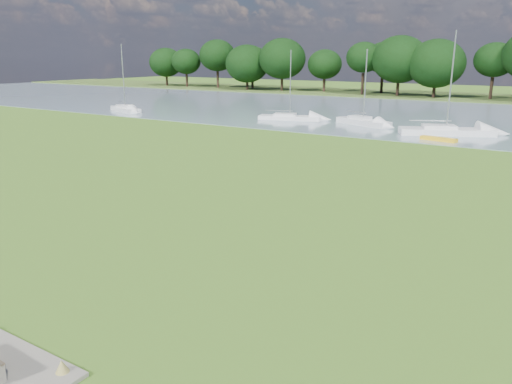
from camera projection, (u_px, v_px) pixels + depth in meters
The scene contains 9 objects.
ground at pixel (282, 215), 22.22m from camera, with size 220.00×220.00×0.00m, color olive.
river at pixel (465, 118), 56.41m from camera, with size 220.00×40.00×0.10m, color gray.
far_bank at pixel (501, 99), 80.82m from camera, with size 220.00×20.00×0.40m, color #4C6626.
kayak at pixel (439, 139), 41.08m from camera, with size 2.98×0.70×0.30m, color yellow.
tree_line at pixel (511, 61), 75.35m from camera, with size 144.91×8.29×10.03m.
sailboat_1 at pixel (445, 129), 44.19m from camera, with size 8.22×5.34×8.87m.
sailboat_2 at pixel (289, 116), 54.43m from camera, with size 6.98×3.91×7.36m.
sailboat_4 at pixel (363, 120), 50.58m from camera, with size 6.38×4.20×7.40m.
sailboat_5 at pixel (125, 108), 62.62m from camera, with size 6.33×3.97×8.15m.
Camera 1 is at (10.36, -18.49, 6.87)m, focal length 35.00 mm.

